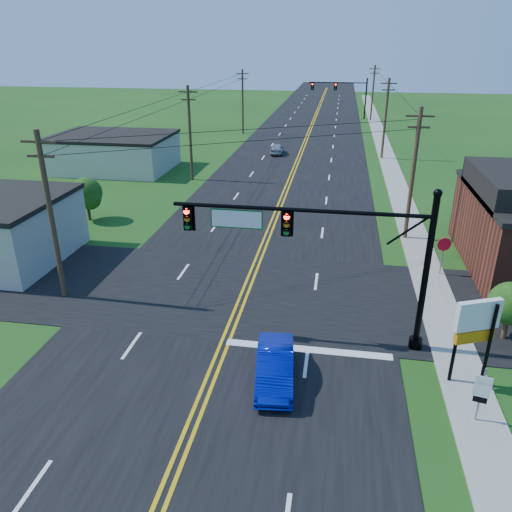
% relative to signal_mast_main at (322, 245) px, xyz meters
% --- Properties ---
extents(ground, '(260.00, 260.00, 0.00)m').
position_rel_signal_mast_main_xyz_m(ground, '(-4.34, -8.00, -4.75)').
color(ground, '#164012').
rests_on(ground, ground).
extents(road_main, '(16.00, 220.00, 0.04)m').
position_rel_signal_mast_main_xyz_m(road_main, '(-4.34, 42.00, -4.73)').
color(road_main, black).
rests_on(road_main, ground).
extents(road_cross, '(70.00, 10.00, 0.04)m').
position_rel_signal_mast_main_xyz_m(road_cross, '(-4.34, 4.00, -4.73)').
color(road_cross, black).
rests_on(road_cross, ground).
extents(sidewalk, '(2.00, 160.00, 0.08)m').
position_rel_signal_mast_main_xyz_m(sidewalk, '(6.16, 32.00, -4.71)').
color(sidewalk, gray).
rests_on(sidewalk, ground).
extents(signal_mast_main, '(11.30, 0.60, 7.48)m').
position_rel_signal_mast_main_xyz_m(signal_mast_main, '(0.00, 0.00, 0.00)').
color(signal_mast_main, black).
rests_on(signal_mast_main, ground).
extents(signal_mast_far, '(10.98, 0.60, 7.48)m').
position_rel_signal_mast_main_xyz_m(signal_mast_far, '(0.10, 72.00, -0.20)').
color(signal_mast_far, black).
rests_on(signal_mast_far, ground).
extents(cream_bldg_far, '(12.20, 9.20, 3.70)m').
position_rel_signal_mast_main_xyz_m(cream_bldg_far, '(-23.34, 30.00, -2.89)').
color(cream_bldg_far, beige).
rests_on(cream_bldg_far, ground).
extents(utility_pole_left_a, '(1.80, 0.28, 9.00)m').
position_rel_signal_mast_main_xyz_m(utility_pole_left_a, '(-13.84, 2.00, -0.03)').
color(utility_pole_left_a, '#382B19').
rests_on(utility_pole_left_a, ground).
extents(utility_pole_left_b, '(1.80, 0.28, 9.00)m').
position_rel_signal_mast_main_xyz_m(utility_pole_left_b, '(-13.84, 27.00, -0.03)').
color(utility_pole_left_b, '#382B19').
rests_on(utility_pole_left_b, ground).
extents(utility_pole_left_c, '(1.80, 0.28, 9.00)m').
position_rel_signal_mast_main_xyz_m(utility_pole_left_c, '(-13.84, 54.00, -0.03)').
color(utility_pole_left_c, '#382B19').
rests_on(utility_pole_left_c, ground).
extents(utility_pole_right_a, '(1.80, 0.28, 9.00)m').
position_rel_signal_mast_main_xyz_m(utility_pole_right_a, '(5.46, 14.00, -0.03)').
color(utility_pole_right_a, '#382B19').
rests_on(utility_pole_right_a, ground).
extents(utility_pole_right_b, '(1.80, 0.28, 9.00)m').
position_rel_signal_mast_main_xyz_m(utility_pole_right_b, '(5.46, 40.00, -0.03)').
color(utility_pole_right_b, '#382B19').
rests_on(utility_pole_right_b, ground).
extents(utility_pole_right_c, '(1.80, 0.28, 9.00)m').
position_rel_signal_mast_main_xyz_m(utility_pole_right_c, '(5.46, 70.00, -0.03)').
color(utility_pole_right_c, '#382B19').
rests_on(utility_pole_right_c, ground).
extents(tree_right_back, '(3.00, 3.00, 4.10)m').
position_rel_signal_mast_main_xyz_m(tree_right_back, '(11.66, 18.00, -2.15)').
color(tree_right_back, '#382B19').
rests_on(tree_right_back, ground).
extents(shrub_corner, '(2.00, 2.00, 2.86)m').
position_rel_signal_mast_main_xyz_m(shrub_corner, '(8.66, 1.50, -2.90)').
color(shrub_corner, '#382B19').
rests_on(shrub_corner, ground).
extents(tree_left, '(2.40, 2.40, 3.37)m').
position_rel_signal_mast_main_xyz_m(tree_left, '(-18.34, 14.00, -2.59)').
color(tree_left, '#382B19').
rests_on(tree_left, ground).
extents(blue_car, '(1.93, 4.37, 1.40)m').
position_rel_signal_mast_main_xyz_m(blue_car, '(-1.53, -3.45, -4.05)').
color(blue_car, '#07139D').
rests_on(blue_car, ground).
extents(distant_car, '(1.61, 3.77, 1.27)m').
position_rel_signal_mast_main_xyz_m(distant_car, '(-6.99, 40.35, -4.12)').
color(distant_car, '#A7A8AC').
rests_on(distant_car, ground).
extents(route_sign, '(0.58, 0.16, 2.33)m').
position_rel_signal_mast_main_xyz_m(route_sign, '(6.06, -4.58, -3.39)').
color(route_sign, slate).
rests_on(route_sign, ground).
extents(stop_sign, '(0.84, 0.20, 2.39)m').
position_rel_signal_mast_main_xyz_m(stop_sign, '(6.87, 8.19, -3.03)').
color(stop_sign, slate).
rests_on(stop_sign, ground).
extents(pylon_sign, '(1.81, 0.95, 3.82)m').
position_rel_signal_mast_main_xyz_m(pylon_sign, '(6.16, -2.29, -1.96)').
color(pylon_sign, black).
rests_on(pylon_sign, ground).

